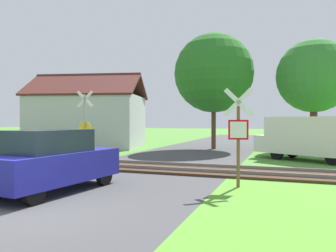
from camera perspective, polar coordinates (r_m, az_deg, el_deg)
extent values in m
plane|color=#4C8433|center=(8.16, -23.47, -13.57)|extent=(160.00, 160.00, 0.00)
cube|color=#424244|center=(9.68, -15.21, -11.22)|extent=(7.02, 80.00, 0.01)
cube|color=#422D1E|center=(14.04, -3.32, -7.21)|extent=(60.00, 2.60, 0.10)
cube|color=slate|center=(14.69, -2.22, -6.42)|extent=(60.00, 0.08, 0.12)
cube|color=slate|center=(13.38, -4.52, -7.14)|extent=(60.00, 0.08, 0.12)
cylinder|color=brown|center=(10.21, 12.14, -2.80)|extent=(0.10, 0.10, 2.75)
cube|color=red|center=(10.13, 12.15, -0.64)|extent=(0.60, 0.11, 0.60)
cube|color=white|center=(10.10, 12.15, -0.64)|extent=(0.49, 0.08, 0.49)
cube|color=white|center=(10.14, 12.16, 4.10)|extent=(0.87, 0.15, 0.88)
cube|color=white|center=(10.14, 12.16, 4.10)|extent=(0.87, 0.15, 0.88)
cylinder|color=#9E9EA5|center=(17.29, -14.35, -0.23)|extent=(0.09, 0.09, 3.40)
cube|color=white|center=(17.38, -14.28, 4.56)|extent=(0.87, 0.18, 0.88)
cube|color=white|center=(17.38, -14.28, 4.56)|extent=(0.87, 0.18, 0.88)
cylinder|color=yellow|center=(17.35, -14.26, -0.25)|extent=(0.64, 0.14, 0.64)
cube|color=#B7B7BC|center=(26.24, -13.70, 0.75)|extent=(9.00, 7.31, 3.95)
cube|color=#562823|center=(25.05, -14.88, 7.11)|extent=(8.84, 4.98, 1.92)
cube|color=#562823|center=(27.71, -12.69, 6.52)|extent=(8.84, 4.98, 1.92)
cube|color=brown|center=(25.70, -9.13, 6.91)|extent=(0.60, 0.60, 1.10)
cylinder|color=#513823|center=(23.79, 7.94, 0.02)|extent=(0.32, 0.32, 3.34)
sphere|color=#286B23|center=(24.03, 7.96, 9.10)|extent=(5.67, 5.67, 5.67)
cylinder|color=#513823|center=(24.13, 24.02, -0.18)|extent=(0.48, 0.48, 3.22)
sphere|color=#337A2D|center=(24.31, 24.07, 7.98)|extent=(4.92, 4.92, 4.92)
cube|color=silver|center=(18.03, 23.62, -1.53)|extent=(4.58, 3.77, 1.90)
cube|color=silver|center=(19.27, 17.07, -2.83)|extent=(1.52, 1.91, 0.90)
cube|color=#19232D|center=(19.04, 18.01, -0.37)|extent=(0.86, 1.41, 0.85)
cube|color=navy|center=(18.90, 24.90, -2.44)|extent=(3.26, 1.93, 0.16)
cylinder|color=black|center=(19.45, 20.85, -4.15)|extent=(0.68, 0.50, 0.68)
cylinder|color=black|center=(18.11, 18.43, -4.50)|extent=(0.68, 0.50, 0.68)
cylinder|color=black|center=(16.79, 26.78, -4.97)|extent=(0.68, 0.50, 0.68)
cube|color=navy|center=(9.99, -19.07, -6.69)|extent=(2.11, 4.17, 0.84)
cube|color=#19232D|center=(9.78, -19.93, -2.50)|extent=(1.65, 2.35, 0.64)
cylinder|color=black|center=(10.60, -11.04, -8.51)|extent=(0.25, 0.62, 0.60)
cylinder|color=black|center=(11.49, -16.63, -7.80)|extent=(0.25, 0.62, 0.60)
cylinder|color=black|center=(8.64, -22.31, -10.72)|extent=(0.25, 0.62, 0.60)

